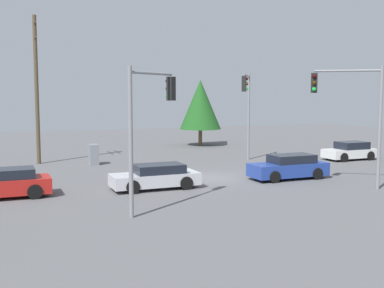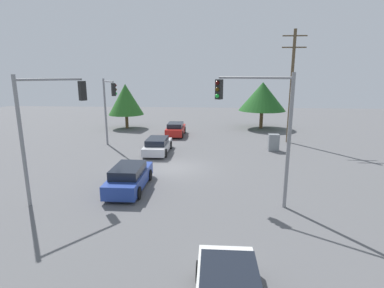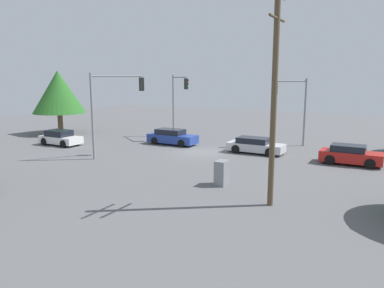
{
  "view_description": "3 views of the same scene",
  "coord_description": "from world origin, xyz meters",
  "px_view_note": "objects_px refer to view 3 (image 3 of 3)",
  "views": [
    {
      "loc": [
        25.71,
        -11.87,
        5.0
      ],
      "look_at": [
        -0.6,
        -1.05,
        2.01
      ],
      "focal_mm": 45.0,
      "sensor_mm": 36.0,
      "label": 1
    },
    {
      "loc": [
        -2.66,
        19.97,
        6.42
      ],
      "look_at": [
        -1.27,
        -0.18,
        1.73
      ],
      "focal_mm": 28.0,
      "sensor_mm": 36.0,
      "label": 2
    },
    {
      "loc": [
        -27.26,
        -14.13,
        6.23
      ],
      "look_at": [
        -2.69,
        -0.68,
        1.18
      ],
      "focal_mm": 35.0,
      "sensor_mm": 36.0,
      "label": 3
    }
  ],
  "objects_px": {
    "traffic_signal_cross": "(178,95)",
    "sedan_silver": "(255,145)",
    "sedan_blue": "(172,137)",
    "traffic_signal_main": "(112,100)",
    "sedan_white": "(60,138)",
    "traffic_signal_aux": "(293,101)",
    "sedan_red": "(350,155)",
    "electrical_cabinet": "(222,173)"
  },
  "relations": [
    {
      "from": "traffic_signal_main",
      "to": "electrical_cabinet",
      "type": "distance_m",
      "value": 11.6
    },
    {
      "from": "traffic_signal_aux",
      "to": "traffic_signal_main",
      "type": "bearing_deg",
      "value": 10.73
    },
    {
      "from": "sedan_silver",
      "to": "traffic_signal_cross",
      "type": "distance_m",
      "value": 10.98
    },
    {
      "from": "sedan_blue",
      "to": "sedan_white",
      "type": "height_order",
      "value": "sedan_blue"
    },
    {
      "from": "sedan_white",
      "to": "traffic_signal_aux",
      "type": "bearing_deg",
      "value": 117.03
    },
    {
      "from": "sedan_red",
      "to": "electrical_cabinet",
      "type": "height_order",
      "value": "electrical_cabinet"
    },
    {
      "from": "sedan_blue",
      "to": "electrical_cabinet",
      "type": "height_order",
      "value": "electrical_cabinet"
    },
    {
      "from": "sedan_silver",
      "to": "traffic_signal_cross",
      "type": "relative_size",
      "value": 0.72
    },
    {
      "from": "traffic_signal_cross",
      "to": "electrical_cabinet",
      "type": "xyz_separation_m",
      "value": [
        -13.6,
        -11.01,
        -3.65
      ]
    },
    {
      "from": "sedan_silver",
      "to": "sedan_red",
      "type": "xyz_separation_m",
      "value": [
        -0.61,
        -7.37,
        0.05
      ]
    },
    {
      "from": "sedan_silver",
      "to": "sedan_white",
      "type": "xyz_separation_m",
      "value": [
        -5.05,
        17.11,
        0.02
      ]
    },
    {
      "from": "sedan_blue",
      "to": "traffic_signal_main",
      "type": "relative_size",
      "value": 0.71
    },
    {
      "from": "traffic_signal_main",
      "to": "traffic_signal_aux",
      "type": "relative_size",
      "value": 1.07
    },
    {
      "from": "sedan_silver",
      "to": "sedan_red",
      "type": "height_order",
      "value": "sedan_red"
    },
    {
      "from": "sedan_silver",
      "to": "sedan_white",
      "type": "distance_m",
      "value": 17.84
    },
    {
      "from": "sedan_red",
      "to": "traffic_signal_main",
      "type": "height_order",
      "value": "traffic_signal_main"
    },
    {
      "from": "sedan_blue",
      "to": "traffic_signal_main",
      "type": "bearing_deg",
      "value": -8.14
    },
    {
      "from": "sedan_white",
      "to": "traffic_signal_main",
      "type": "bearing_deg",
      "value": 77.35
    },
    {
      "from": "traffic_signal_main",
      "to": "traffic_signal_cross",
      "type": "xyz_separation_m",
      "value": [
        10.61,
        0.45,
        -0.1
      ]
    },
    {
      "from": "traffic_signal_main",
      "to": "sedan_silver",
      "type": "bearing_deg",
      "value": -19.43
    },
    {
      "from": "sedan_blue",
      "to": "traffic_signal_cross",
      "type": "relative_size",
      "value": 0.72
    },
    {
      "from": "sedan_silver",
      "to": "sedan_blue",
      "type": "bearing_deg",
      "value": -91.01
    },
    {
      "from": "sedan_red",
      "to": "sedan_white",
      "type": "bearing_deg",
      "value": -79.72
    },
    {
      "from": "traffic_signal_aux",
      "to": "electrical_cabinet",
      "type": "relative_size",
      "value": 4.2
    },
    {
      "from": "traffic_signal_aux",
      "to": "electrical_cabinet",
      "type": "distance_m",
      "value": 14.83
    },
    {
      "from": "traffic_signal_cross",
      "to": "sedan_silver",
      "type": "bearing_deg",
      "value": 15.27
    },
    {
      "from": "traffic_signal_main",
      "to": "electrical_cabinet",
      "type": "height_order",
      "value": "traffic_signal_main"
    },
    {
      "from": "traffic_signal_cross",
      "to": "traffic_signal_aux",
      "type": "height_order",
      "value": "traffic_signal_cross"
    },
    {
      "from": "sedan_white",
      "to": "traffic_signal_aux",
      "type": "relative_size",
      "value": 0.66
    },
    {
      "from": "sedan_white",
      "to": "traffic_signal_main",
      "type": "height_order",
      "value": "traffic_signal_main"
    },
    {
      "from": "traffic_signal_aux",
      "to": "sedan_red",
      "type": "bearing_deg",
      "value": 101.33
    },
    {
      "from": "traffic_signal_cross",
      "to": "sedan_white",
      "type": "bearing_deg",
      "value": -93.65
    },
    {
      "from": "traffic_signal_main",
      "to": "electrical_cabinet",
      "type": "relative_size",
      "value": 4.5
    },
    {
      "from": "sedan_red",
      "to": "traffic_signal_cross",
      "type": "xyz_separation_m",
      "value": [
        4.39,
        16.98,
        3.69
      ]
    },
    {
      "from": "sedan_blue",
      "to": "sedan_red",
      "type": "distance_m",
      "value": 15.55
    },
    {
      "from": "traffic_signal_main",
      "to": "traffic_signal_aux",
      "type": "height_order",
      "value": "traffic_signal_main"
    },
    {
      "from": "traffic_signal_cross",
      "to": "traffic_signal_aux",
      "type": "bearing_deg",
      "value": 40.85
    },
    {
      "from": "traffic_signal_main",
      "to": "traffic_signal_cross",
      "type": "height_order",
      "value": "traffic_signal_main"
    },
    {
      "from": "traffic_signal_cross",
      "to": "traffic_signal_aux",
      "type": "xyz_separation_m",
      "value": [
        0.83,
        -11.43,
        -0.25
      ]
    },
    {
      "from": "sedan_red",
      "to": "sedan_white",
      "type": "distance_m",
      "value": 24.87
    },
    {
      "from": "traffic_signal_cross",
      "to": "traffic_signal_aux",
      "type": "relative_size",
      "value": 1.06
    },
    {
      "from": "electrical_cabinet",
      "to": "sedan_red",
      "type": "bearing_deg",
      "value": -32.95
    }
  ]
}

